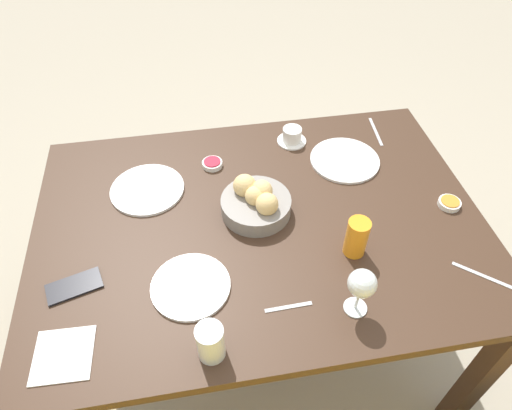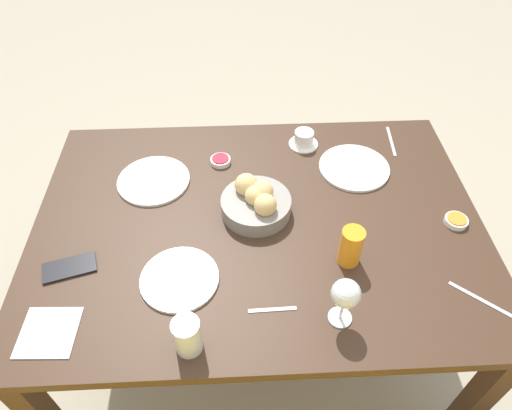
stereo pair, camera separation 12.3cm
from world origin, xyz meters
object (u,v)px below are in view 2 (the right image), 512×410
object	(u,v)px
plate_near_left	(354,168)
coffee_cup	(304,139)
juice_glass	(351,247)
water_tumbler	(187,336)
knife_silver	(391,141)
jam_bowl_berry	(220,160)
napkin	(49,332)
cell_phone	(69,268)
wine_glass	(346,295)
fork_silver	(480,299)
spoon_coffee	(272,310)
plate_far_center	(180,279)
bread_basket	(256,202)
plate_near_right	(154,180)
jam_bowl_honey	(456,221)

from	to	relation	value
plate_near_left	coffee_cup	world-z (taller)	coffee_cup
juice_glass	water_tumbler	xyz separation A→B (m)	(0.45, 0.25, -0.01)
coffee_cup	knife_silver	xyz separation A→B (m)	(-0.34, -0.00, -0.03)
jam_bowl_berry	napkin	bearing A→B (deg)	55.85
cell_phone	coffee_cup	bearing A→B (deg)	-144.34
wine_glass	fork_silver	xyz separation A→B (m)	(-0.39, -0.04, -0.11)
napkin	coffee_cup	bearing A→B (deg)	-135.52
wine_glass	spoon_coffee	world-z (taller)	wine_glass
wine_glass	napkin	world-z (taller)	wine_glass
juice_glass	plate_far_center	bearing A→B (deg)	5.45
bread_basket	water_tumbler	xyz separation A→B (m)	(0.19, 0.46, 0.01)
plate_far_center	spoon_coffee	size ratio (longest dim) A/B	1.70
plate_near_left	fork_silver	world-z (taller)	plate_near_left
jam_bowl_berry	fork_silver	bearing A→B (deg)	139.68
coffee_cup	knife_silver	bearing A→B (deg)	-179.27
jam_bowl_berry	knife_silver	size ratio (longest dim) A/B	0.41
napkin	cell_phone	size ratio (longest dim) A/B	0.92
jam_bowl_berry	spoon_coffee	world-z (taller)	jam_bowl_berry
wine_glass	juice_glass	bearing A→B (deg)	-106.76
plate_far_center	napkin	size ratio (longest dim) A/B	1.48
napkin	plate_far_center	bearing A→B (deg)	-155.69
spoon_coffee	plate_far_center	bearing A→B (deg)	-23.08
fork_silver	cell_phone	xyz separation A→B (m)	(1.15, -0.16, 0.00)
plate_near_right	napkin	xyz separation A→B (m)	(0.21, 0.56, -0.00)
bread_basket	wine_glass	xyz separation A→B (m)	(-0.20, 0.40, 0.07)
wine_glass	knife_silver	world-z (taller)	wine_glass
wine_glass	spoon_coffee	xyz separation A→B (m)	(0.18, -0.03, -0.11)
plate_near_left	knife_silver	bearing A→B (deg)	-139.41
spoon_coffee	plate_near_right	bearing A→B (deg)	-54.48
jam_bowl_honey	plate_far_center	bearing A→B (deg)	11.57
plate_near_right	jam_bowl_berry	distance (m)	0.25
napkin	bread_basket	bearing A→B (deg)	-144.02
jam_bowl_honey	wine_glass	bearing A→B (deg)	36.79
coffee_cup	spoon_coffee	bearing A→B (deg)	76.53
plate_near_right	jam_bowl_honey	world-z (taller)	jam_bowl_honey
jam_bowl_honey	fork_silver	xyz separation A→B (m)	(0.03, 0.28, -0.01)
water_tumbler	jam_bowl_berry	world-z (taller)	water_tumbler
fork_silver	wine_glass	bearing A→B (deg)	5.61
jam_bowl_honey	spoon_coffee	xyz separation A→B (m)	(0.60, 0.29, -0.01)
bread_basket	water_tumbler	distance (m)	0.50
plate_far_center	cell_phone	distance (m)	0.33
jam_bowl_honey	knife_silver	size ratio (longest dim) A/B	0.41
spoon_coffee	cell_phone	size ratio (longest dim) A/B	0.80
napkin	jam_bowl_berry	bearing A→B (deg)	-124.15
spoon_coffee	jam_bowl_berry	bearing A→B (deg)	-76.84
jam_bowl_berry	plate_far_center	bearing A→B (deg)	77.30
jam_bowl_berry	fork_silver	xyz separation A→B (m)	(-0.71, 0.61, -0.01)
plate_near_right	wine_glass	size ratio (longest dim) A/B	1.59
jam_bowl_berry	knife_silver	bearing A→B (deg)	-171.91
bread_basket	napkin	size ratio (longest dim) A/B	1.48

